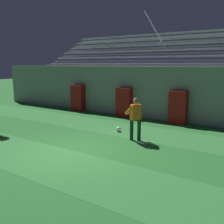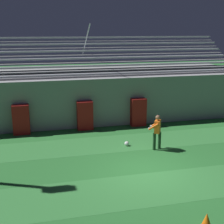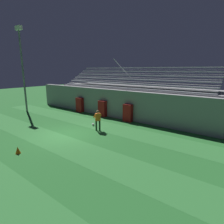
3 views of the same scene
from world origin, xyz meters
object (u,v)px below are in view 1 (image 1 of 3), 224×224
object	(u,v)px
padding_pillar_far_left	(78,98)
goalkeeper	(135,116)
soccer_ball	(119,129)
padding_pillar_gate_left	(124,102)
padding_pillar_gate_right	(178,107)

from	to	relation	value
padding_pillar_far_left	goalkeeper	world-z (taller)	goalkeeper
soccer_ball	padding_pillar_gate_left	bearing A→B (deg)	117.55
goalkeeper	padding_pillar_far_left	bearing A→B (deg)	148.97
padding_pillar_gate_left	soccer_ball	xyz separation A→B (m)	(1.58, -3.02, -0.70)
padding_pillar_gate_right	goalkeeper	size ratio (longest dim) A/B	0.97
padding_pillar_gate_right	padding_pillar_far_left	size ratio (longest dim) A/B	1.00
padding_pillar_far_left	goalkeeper	distance (m)	7.32
padding_pillar_gate_left	padding_pillar_far_left	world-z (taller)	same
padding_pillar_far_left	soccer_ball	bearing A→B (deg)	-31.02
padding_pillar_gate_left	goalkeeper	world-z (taller)	goalkeeper
goalkeeper	soccer_ball	xyz separation A→B (m)	(-1.24, 0.75, -0.84)
padding_pillar_gate_right	soccer_ball	world-z (taller)	padding_pillar_gate_right
goalkeeper	soccer_ball	bearing A→B (deg)	148.96
padding_pillar_gate_right	goalkeeper	xyz separation A→B (m)	(-0.33, -3.77, 0.14)
padding_pillar_far_left	soccer_ball	xyz separation A→B (m)	(5.03, -3.02, -0.70)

